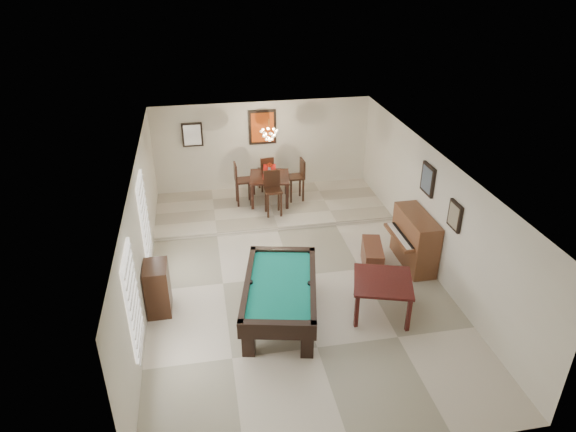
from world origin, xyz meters
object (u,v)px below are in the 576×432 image
object	(u,v)px
pool_table	(280,301)
dining_table	(270,187)
square_table	(381,297)
upright_piano	(409,240)
dining_chair_north	(266,173)
dining_chair_west	(243,184)
piano_bench	(372,257)
dining_chair_south	(273,194)
apothecary_chest	(158,288)
dining_chair_east	(296,180)
chandelier	(269,131)
flower_vase	(269,167)

from	to	relation	value
pool_table	dining_table	size ratio (longest dim) A/B	2.31
square_table	dining_table	bearing A→B (deg)	105.61
square_table	upright_piano	distance (m)	1.94
dining_chair_north	dining_chair_west	world-z (taller)	dining_chair_west
piano_bench	dining_chair_south	size ratio (longest dim) A/B	0.88
apothecary_chest	dining_chair_south	size ratio (longest dim) A/B	0.88
upright_piano	dining_chair_east	bearing A→B (deg)	118.18
pool_table	square_table	bearing A→B (deg)	7.25
square_table	dining_chair_east	distance (m)	5.04
apothecary_chest	dining_table	size ratio (longest dim) A/B	0.96
square_table	dining_chair_west	xyz separation A→B (m)	(-2.10, 4.99, 0.32)
upright_piano	dining_table	size ratio (longest dim) A/B	1.38
dining_chair_west	piano_bench	bearing A→B (deg)	-146.11
square_table	dining_chair_east	bearing A→B (deg)	97.82
dining_chair_north	chandelier	bearing A→B (deg)	81.31
pool_table	dining_chair_south	bearing A→B (deg)	95.02
upright_piano	dining_chair_south	world-z (taller)	dining_chair_south
flower_vase	dining_chair_east	world-z (taller)	dining_chair_east
pool_table	dining_chair_east	world-z (taller)	dining_chair_east
dining_table	dining_chair_south	distance (m)	0.77
dining_table	square_table	bearing A→B (deg)	-74.39
square_table	dining_chair_west	distance (m)	5.42
dining_chair_north	dining_table	bearing A→B (deg)	82.64
dining_chair_south	dining_chair_north	bearing A→B (deg)	87.08
flower_vase	dining_table	bearing A→B (deg)	180.00
dining_chair_west	dining_chair_east	world-z (taller)	dining_chair_west
upright_piano	apothecary_chest	bearing A→B (deg)	-172.61
upright_piano	dining_chair_west	distance (m)	4.74
piano_bench	dining_table	world-z (taller)	dining_table
pool_table	dining_chair_east	size ratio (longest dim) A/B	2.11
square_table	dining_chair_south	size ratio (longest dim) A/B	0.94
apothecary_chest	dining_chair_west	xyz separation A→B (m)	(2.08, 4.13, 0.19)
dining_table	dining_chair_north	bearing A→B (deg)	89.32
chandelier	apothecary_chest	bearing A→B (deg)	-125.58
piano_bench	dining_table	distance (m)	3.88
pool_table	square_table	world-z (taller)	pool_table
apothecary_chest	dining_table	bearing A→B (deg)	56.01
pool_table	apothecary_chest	xyz separation A→B (m)	(-2.25, 0.69, 0.10)
square_table	apothecary_chest	xyz separation A→B (m)	(-4.18, 0.85, 0.13)
dining_chair_south	dining_chair_east	xyz separation A→B (m)	(0.73, 0.76, 0.00)
flower_vase	chandelier	xyz separation A→B (m)	(-0.03, -0.28, 1.09)
square_table	dining_chair_north	size ratio (longest dim) A/B	1.06
pool_table	flower_vase	world-z (taller)	flower_vase
flower_vase	dining_chair_north	size ratio (longest dim) A/B	0.25
dining_chair_north	dining_chair_east	bearing A→B (deg)	124.97
piano_bench	dining_chair_north	bearing A→B (deg)	112.13
upright_piano	apothecary_chest	world-z (taller)	upright_piano
apothecary_chest	chandelier	size ratio (longest dim) A/B	1.68
pool_table	piano_bench	world-z (taller)	pool_table
apothecary_chest	dining_chair_west	bearing A→B (deg)	63.32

